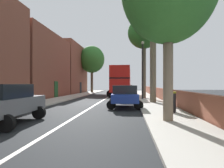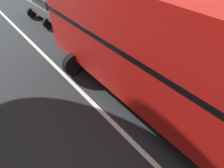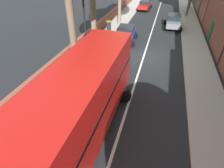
% 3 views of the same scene
% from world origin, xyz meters
% --- Properties ---
extents(ground_plane, '(84.00, 84.00, 0.00)m').
position_xyz_m(ground_plane, '(0.00, 0.00, 0.00)').
color(ground_plane, black).
extents(road_centre_line, '(0.16, 54.00, 0.01)m').
position_xyz_m(road_centre_line, '(0.00, 0.00, 0.00)').
color(road_centre_line, silver).
rests_on(road_centre_line, ground).
extents(sidewalk_left, '(2.60, 60.00, 0.12)m').
position_xyz_m(sidewalk_left, '(-4.90, 0.00, 0.06)').
color(sidewalk_left, '#B2ADA3').
rests_on(sidewalk_left, ground).
extents(sidewalk_right, '(2.60, 60.00, 0.12)m').
position_xyz_m(sidewalk_right, '(4.90, 0.00, 0.06)').
color(sidewalk_right, '#B2ADA3').
rests_on(sidewalk_right, ground).
extents(terraced_houses_left, '(4.07, 47.52, 9.95)m').
position_xyz_m(terraced_houses_left, '(-8.50, -0.48, 4.55)').
color(terraced_houses_left, brown).
rests_on(terraced_houses_left, ground).
extents(boundary_wall_right, '(0.36, 54.00, 1.28)m').
position_xyz_m(boundary_wall_right, '(6.45, 0.00, 0.64)').
color(boundary_wall_right, brown).
rests_on(boundary_wall_right, ground).
extents(double_decker_bus, '(3.64, 10.70, 4.06)m').
position_xyz_m(double_decker_bus, '(1.70, 10.73, 2.35)').
color(double_decker_bus, red).
rests_on(double_decker_bus, ground).
extents(parked_car_grey_left_0, '(2.45, 4.12, 1.75)m').
position_xyz_m(parked_car_grey_left_0, '(-2.50, -9.45, 0.98)').
color(parked_car_grey_left_0, slate).
rests_on(parked_car_grey_left_0, ground).
extents(parked_car_grey_right_1, '(2.58, 4.01, 1.57)m').
position_xyz_m(parked_car_grey_right_1, '(2.50, 20.84, 0.91)').
color(parked_car_grey_right_1, slate).
rests_on(parked_car_grey_right_1, ground).
extents(parked_car_blue_right_3, '(2.61, 4.20, 1.66)m').
position_xyz_m(parked_car_blue_right_3, '(2.50, -3.08, 0.94)').
color(parked_car_blue_right_3, '#1E389E').
rests_on(parked_car_blue_right_3, ground).
extents(street_tree_left_0, '(5.11, 5.11, 9.38)m').
position_xyz_m(street_tree_left_0, '(-4.76, 20.30, 6.73)').
color(street_tree_left_0, brown).
rests_on(street_tree_left_0, sidewalk_left).
extents(street_tree_right_1, '(3.77, 3.77, 9.59)m').
position_xyz_m(street_tree_right_1, '(4.54, 5.14, 7.69)').
color(street_tree_right_1, brown).
rests_on(street_tree_right_1, sidewalk_right).
extents(street_tree_right_5, '(4.32, 4.32, 10.87)m').
position_xyz_m(street_tree_right_5, '(4.98, 0.04, 8.25)').
color(street_tree_right_5, brown).
rests_on(street_tree_right_5, sidewalk_right).
extents(lamppost_right, '(0.32, 0.32, 6.31)m').
position_xyz_m(lamppost_right, '(4.30, 3.50, 3.81)').
color(lamppost_right, black).
rests_on(lamppost_right, sidewalk_right).
extents(litter_bin_right, '(0.55, 0.55, 1.20)m').
position_xyz_m(litter_bin_right, '(5.30, -5.89, 0.72)').
color(litter_bin_right, black).
rests_on(litter_bin_right, sidewalk_right).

